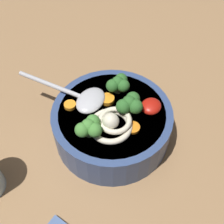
{
  "coord_description": "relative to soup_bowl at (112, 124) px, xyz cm",
  "views": [
    {
      "loc": [
        -22.26,
        -20.09,
        48.15
      ],
      "look_at": [
        2.76,
        -3.99,
        11.03
      ],
      "focal_mm": 46.49,
      "sensor_mm": 36.0,
      "label": 1
    }
  ],
  "objects": [
    {
      "name": "table_slab",
      "position": [
        -2.76,
        3.99,
        -5.63
      ],
      "size": [
        116.9,
        116.9,
        4.4
      ],
      "primitive_type": "cube",
      "color": "#936D47",
      "rests_on": "ground"
    },
    {
      "name": "soup_bowl",
      "position": [
        0.0,
        0.0,
        0.0
      ],
      "size": [
        20.2,
        20.2,
        6.64
      ],
      "color": "#334775",
      "rests_on": "table_slab"
    },
    {
      "name": "noodle_pile",
      "position": [
        -2.3,
        -1.6,
        4.16
      ],
      "size": [
        7.6,
        7.45,
        3.05
      ],
      "color": "beige",
      "rests_on": "soup_bowl"
    },
    {
      "name": "soup_spoon",
      "position": [
        -0.5,
        4.9,
        4.01
      ],
      "size": [
        6.42,
        17.46,
        1.6
      ],
      "rotation": [
        0.0,
        0.0,
        1.67
      ],
      "color": "#B7B7BC",
      "rests_on": "soup_bowl"
    },
    {
      "name": "chili_sauce_dollop",
      "position": [
        3.92,
        -5.07,
        4.02
      ],
      "size": [
        3.61,
        3.25,
        1.63
      ],
      "primitive_type": "ellipsoid",
      "color": "#B2190F",
      "rests_on": "soup_bowl"
    },
    {
      "name": "broccoli_floret_beside_chili",
      "position": [
        1.4,
        -2.5,
        5.49
      ],
      "size": [
        4.6,
        3.95,
        3.63
      ],
      "color": "#7A9E60",
      "rests_on": "soup_bowl"
    },
    {
      "name": "broccoli_floret_far",
      "position": [
        4.32,
        1.44,
        5.34
      ],
      "size": [
        4.3,
        3.7,
        3.4
      ],
      "color": "#7A9E60",
      "rests_on": "soup_bowl"
    },
    {
      "name": "broccoli_floret_rear",
      "position": [
        -5.68,
        0.31,
        5.39
      ],
      "size": [
        4.39,
        3.78,
        3.47
      ],
      "color": "#7A9E60",
      "rests_on": "soup_bowl"
    },
    {
      "name": "carrot_slice_beside_noodles",
      "position": [
        1.62,
        2.01,
        3.59
      ],
      "size": [
        2.43,
        2.43,
        0.76
      ],
      "primitive_type": "cylinder",
      "color": "orange",
      "rests_on": "soup_bowl"
    },
    {
      "name": "carrot_slice_front",
      "position": [
        -2.36,
        6.51,
        3.53
      ],
      "size": [
        2.01,
        2.01,
        0.63
      ],
      "primitive_type": "cylinder",
      "color": "orange",
      "rests_on": "soup_bowl"
    },
    {
      "name": "carrot_slice_left",
      "position": [
        -1.03,
        -4.53,
        3.45
      ],
      "size": [
        2.26,
        2.26,
        0.47
      ],
      "primitive_type": "cylinder",
      "color": "orange",
      "rests_on": "soup_bowl"
    }
  ]
}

